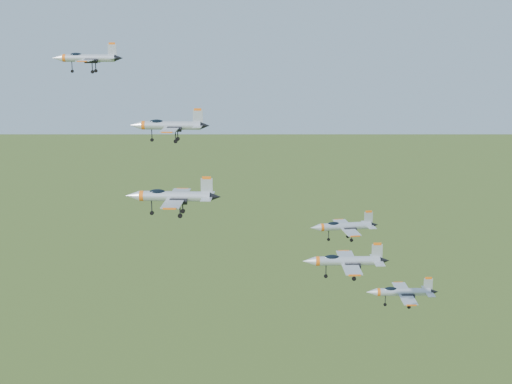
{
  "coord_description": "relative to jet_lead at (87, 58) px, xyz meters",
  "views": [
    {
      "loc": [
        -6.29,
        -113.68,
        161.71
      ],
      "look_at": [
        3.89,
        -2.99,
        134.16
      ],
      "focal_mm": 50.0,
      "sensor_mm": 36.0,
      "label": 1
    }
  ],
  "objects": [
    {
      "name": "jet_left_low",
      "position": [
        43.34,
        -10.4,
        -28.18
      ],
      "size": [
        12.15,
        10.05,
        3.25
      ],
      "rotation": [
        0.0,
        0.0,
        0.07
      ],
      "color": "#B4B9C1"
    },
    {
      "name": "jet_lead",
      "position": [
        0.0,
        0.0,
        0.0
      ],
      "size": [
        12.28,
        10.24,
        3.28
      ],
      "rotation": [
        0.0,
        0.0,
        -0.13
      ],
      "color": "#B4B9C1"
    },
    {
      "name": "jet_right_low",
      "position": [
        40.1,
        -26.6,
        -28.66
      ],
      "size": [
        13.14,
        10.86,
        3.51
      ],
      "rotation": [
        0.0,
        0.0,
        -0.07
      ],
      "color": "#B4B9C1"
    },
    {
      "name": "jet_left_high",
      "position": [
        14.0,
        -12.08,
        -10.01
      ],
      "size": [
        12.93,
        10.79,
        3.46
      ],
      "rotation": [
        0.0,
        0.0,
        -0.14
      ],
      "color": "#B4B9C1"
    },
    {
      "name": "jet_trail",
      "position": [
        52.14,
        -16.7,
        -38.05
      ],
      "size": [
        12.27,
        10.15,
        3.28
      ],
      "rotation": [
        0.0,
        0.0,
        -0.07
      ],
      "color": "#B4B9C1"
    },
    {
      "name": "jet_right_high",
      "position": [
        14.58,
        -26.0,
        -18.21
      ],
      "size": [
        13.91,
        11.62,
        3.72
      ],
      "rotation": [
        0.0,
        0.0,
        -0.15
      ],
      "color": "#B4B9C1"
    }
  ]
}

